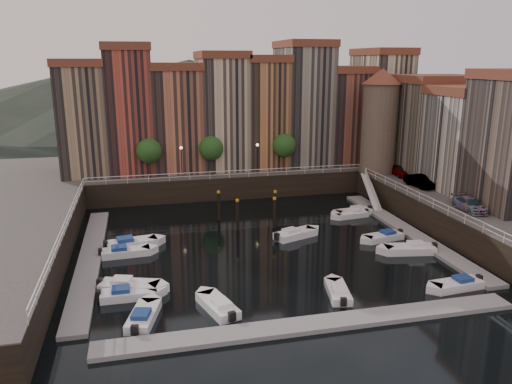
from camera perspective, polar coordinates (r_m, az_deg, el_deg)
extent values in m
plane|color=black|center=(50.69, 0.27, -5.73)|extent=(200.00, 200.00, 0.00)
cube|color=black|center=(74.79, -4.40, 2.20)|extent=(80.00, 20.00, 3.00)
cube|color=black|center=(61.21, 27.19, -2.31)|extent=(20.00, 36.00, 3.00)
cube|color=gray|center=(48.72, -18.45, -7.19)|extent=(2.00, 28.00, 0.35)
cube|color=gray|center=(55.64, 17.01, -4.32)|extent=(2.00, 28.00, 0.35)
cube|color=gray|center=(35.83, 6.88, -14.77)|extent=(30.00, 2.00, 0.35)
cone|color=#2D382D|center=(157.64, -20.45, 9.99)|extent=(80.00, 80.00, 14.00)
cone|color=#2D382D|center=(157.21, -7.53, 11.50)|extent=(100.00, 100.00, 18.00)
cone|color=#2D382D|center=(164.72, 4.92, 10.67)|extent=(70.00, 70.00, 12.00)
cube|color=#967C5F|center=(70.40, -18.97, 7.67)|extent=(6.00, 10.00, 14.00)
cube|color=brown|center=(69.97, -19.50, 13.77)|extent=(6.30, 10.30, 1.00)
cube|color=#A74234|center=(69.97, -14.18, 8.81)|extent=(5.80, 10.00, 16.00)
cube|color=brown|center=(69.66, -14.64, 15.77)|extent=(6.10, 10.30, 1.00)
cube|color=#B46749|center=(70.29, -9.06, 8.07)|extent=(6.50, 10.00, 13.50)
cube|color=brown|center=(69.83, -9.30, 13.99)|extent=(6.80, 10.30, 1.00)
cube|color=beige|center=(70.96, -3.91, 8.89)|extent=(6.20, 10.00, 15.00)
cube|color=brown|center=(70.59, -4.02, 15.36)|extent=(6.50, 10.30, 1.00)
cube|color=#BB7744|center=(72.18, 0.78, 8.82)|extent=(5.60, 10.00, 14.50)
cube|color=brown|center=(71.78, 0.80, 14.99)|extent=(5.90, 10.30, 1.00)
cube|color=gray|center=(73.77, 5.37, 9.67)|extent=(6.40, 10.00, 16.50)
cube|color=brown|center=(73.51, 5.54, 16.48)|extent=(6.70, 10.30, 1.00)
cube|color=brown|center=(76.14, 9.81, 8.36)|extent=(6.00, 10.00, 13.00)
cube|color=brown|center=(75.69, 10.05, 13.63)|extent=(6.30, 10.30, 1.00)
cube|color=beige|center=(78.52, 13.91, 9.25)|extent=(5.90, 10.00, 15.50)
cube|color=brown|center=(78.21, 14.30, 15.27)|extent=(6.20, 10.30, 1.00)
cube|color=#706554|center=(69.82, 19.61, 6.73)|extent=(9.00, 8.00, 12.00)
cube|color=brown|center=(69.30, 20.08, 12.05)|extent=(9.30, 8.30, 1.00)
cube|color=beige|center=(63.38, 23.44, 5.17)|extent=(9.00, 8.00, 11.00)
cube|color=brown|center=(62.78, 24.01, 10.56)|extent=(9.30, 8.30, 1.00)
cylinder|color=#6B5B4C|center=(68.73, 13.88, 7.04)|extent=(4.60, 4.60, 12.00)
cone|color=brown|center=(68.19, 14.24, 12.71)|extent=(5.20, 5.20, 2.00)
cylinder|color=black|center=(65.77, -12.02, 2.56)|extent=(0.30, 0.30, 2.40)
sphere|color=#1E4719|center=(65.31, -12.13, 4.62)|extent=(3.20, 3.20, 3.20)
cylinder|color=black|center=(66.39, -5.10, 2.95)|extent=(0.30, 0.30, 2.40)
sphere|color=#1E4719|center=(65.94, -5.15, 4.99)|extent=(3.20, 3.20, 3.20)
cylinder|color=black|center=(68.49, 3.22, 3.35)|extent=(0.30, 0.30, 2.40)
sphere|color=#1E4719|center=(68.05, 3.25, 5.33)|extent=(3.20, 3.20, 3.20)
cylinder|color=black|center=(64.82, -8.49, 3.27)|extent=(0.12, 0.12, 4.00)
sphere|color=#FFD88C|center=(64.45, -8.56, 5.02)|extent=(0.36, 0.36, 0.36)
cylinder|color=black|center=(66.37, 0.15, 3.71)|extent=(0.12, 0.12, 4.00)
sphere|color=#FFD88C|center=(66.01, 0.15, 5.41)|extent=(0.36, 0.36, 0.36)
cube|color=white|center=(64.63, -3.05, 2.43)|extent=(36.00, 0.08, 0.08)
cube|color=white|center=(64.73, -3.05, 2.04)|extent=(36.00, 0.06, 0.06)
cube|color=white|center=(55.49, 18.92, -0.45)|extent=(0.08, 34.00, 0.08)
cube|color=white|center=(55.60, 18.88, -0.90)|extent=(0.06, 34.00, 0.06)
cube|color=white|center=(47.71, -20.97, -3.07)|extent=(0.08, 34.00, 0.08)
cube|color=white|center=(47.84, -20.92, -3.58)|extent=(0.06, 34.00, 0.06)
cube|color=white|center=(64.86, 12.99, 0.11)|extent=(2.78, 8.26, 2.81)
cube|color=white|center=(64.74, 13.02, 0.54)|extent=(1.93, 8.32, 3.65)
cylinder|color=black|center=(53.68, -2.13, -2.86)|extent=(0.32, 0.32, 3.60)
cylinder|color=#C49017|center=(53.15, -2.15, -0.96)|extent=(0.36, 0.36, 0.25)
cylinder|color=black|center=(57.13, -4.28, -1.79)|extent=(0.32, 0.32, 3.60)
cylinder|color=#C49017|center=(56.63, -4.31, 0.00)|extent=(0.36, 0.36, 0.25)
cylinder|color=black|center=(54.45, 2.12, -2.61)|extent=(0.32, 0.32, 3.60)
cylinder|color=#C49017|center=(53.92, 2.14, -0.73)|extent=(0.36, 0.36, 0.25)
cylinder|color=black|center=(57.15, 2.18, -1.76)|extent=(0.32, 0.32, 3.60)
cylinder|color=#C49017|center=(56.65, 2.20, 0.04)|extent=(0.36, 0.36, 0.25)
cube|color=white|center=(40.51, -14.32, -11.29)|extent=(4.25, 1.66, 0.72)
cube|color=navy|center=(40.35, -15.19, -10.78)|extent=(1.36, 1.16, 0.48)
cube|color=black|center=(40.56, -17.53, -11.13)|extent=(0.34, 0.48, 0.67)
cube|color=white|center=(41.69, -14.23, -10.47)|extent=(4.99, 3.12, 0.79)
cube|color=white|center=(41.69, -15.11, -9.81)|extent=(1.80, 1.66, 0.53)
cube|color=black|center=(42.39, -17.42, -9.88)|extent=(0.51, 0.62, 0.74)
cube|color=white|center=(48.82, -14.65, -6.69)|extent=(4.48, 1.93, 0.75)
cube|color=navy|center=(48.65, -15.39, -6.25)|extent=(1.46, 1.27, 0.50)
cube|color=black|center=(48.75, -17.38, -6.61)|extent=(0.38, 0.52, 0.70)
cube|color=white|center=(50.76, -13.97, -5.77)|extent=(5.06, 2.64, 0.82)
cube|color=navy|center=(50.51, -14.74, -5.33)|extent=(1.73, 1.55, 0.55)
cube|color=black|center=(50.39, -16.82, -5.80)|extent=(0.47, 0.60, 0.77)
cube|color=white|center=(43.87, 21.93, -9.86)|extent=(4.34, 1.98, 0.72)
cube|color=navy|center=(44.05, 22.57, -9.20)|extent=(1.43, 1.26, 0.48)
cube|color=black|center=(45.16, 24.14, -9.05)|extent=(0.38, 0.51, 0.67)
cube|color=white|center=(50.03, 17.11, -6.32)|extent=(4.94, 2.59, 0.80)
cube|color=white|center=(50.09, 17.84, -5.77)|extent=(1.69, 1.52, 0.53)
cube|color=black|center=(50.84, 19.74, -5.88)|extent=(0.46, 0.59, 0.75)
cube|color=white|center=(52.80, 14.34, -5.04)|extent=(4.38, 2.38, 0.71)
cube|color=navy|center=(53.00, 14.84, -4.51)|extent=(1.51, 1.37, 0.47)
cube|color=black|center=(54.05, 16.15, -4.43)|extent=(0.42, 0.53, 0.66)
cube|color=white|center=(59.48, 10.82, -2.59)|extent=(4.07, 1.98, 0.67)
cube|color=white|center=(59.63, 11.28, -2.17)|extent=(1.37, 1.21, 0.45)
cube|color=black|center=(60.46, 12.49, -2.17)|extent=(0.36, 0.48, 0.62)
cube|color=white|center=(60.38, 11.04, -2.31)|extent=(4.51, 2.20, 0.74)
cube|color=white|center=(60.56, 11.54, -1.85)|extent=(1.52, 1.34, 0.49)
cube|color=black|center=(61.49, 12.86, -1.86)|extent=(0.40, 0.53, 0.69)
cube|color=white|center=(37.14, -12.72, -13.71)|extent=(2.74, 4.59, 0.73)
cube|color=navy|center=(36.43, -13.00, -13.53)|extent=(1.50, 1.63, 0.49)
cube|color=black|center=(35.13, -13.69, -15.08)|extent=(0.56, 0.46, 0.69)
cube|color=white|center=(37.72, -4.40, -12.88)|extent=(2.88, 4.65, 0.74)
cube|color=white|center=(37.04, -4.00, -12.65)|extent=(1.54, 1.67, 0.49)
cube|color=black|center=(35.81, -2.77, -14.02)|extent=(0.57, 0.48, 0.69)
cube|color=white|center=(40.25, 9.33, -11.22)|extent=(2.25, 4.17, 0.67)
cube|color=white|center=(39.60, 9.51, -11.03)|extent=(1.30, 1.44, 0.45)
cube|color=black|center=(38.34, 9.97, -12.26)|extent=(0.50, 0.39, 0.63)
imported|color=gray|center=(68.12, 16.16, 2.30)|extent=(2.01, 4.31, 1.43)
imported|color=gray|center=(62.72, 18.21, 1.10)|extent=(2.08, 4.57, 1.45)
imported|color=gray|center=(54.64, 23.21, -1.41)|extent=(2.09, 4.61, 1.31)
cube|color=white|center=(52.03, 4.53, -4.87)|extent=(4.91, 3.26, 0.78)
cube|color=white|center=(51.51, 3.99, -4.51)|extent=(1.80, 1.68, 0.52)
cube|color=black|center=(50.57, 2.40, -5.11)|extent=(0.52, 0.61, 0.73)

